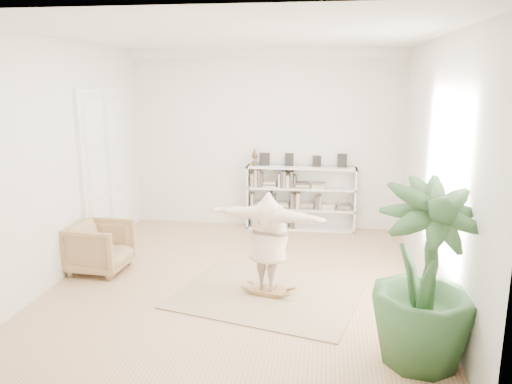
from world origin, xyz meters
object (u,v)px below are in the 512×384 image
(bookshelf, at_px, (300,199))
(houseplant, at_px, (425,276))
(rocker_board, at_px, (268,290))
(armchair, at_px, (100,247))
(person, at_px, (269,239))

(bookshelf, distance_m, houseplant, 5.03)
(rocker_board, xyz_separation_m, houseplant, (1.83, -1.50, 0.94))
(armchair, distance_m, person, 2.85)
(bookshelf, height_order, person, bookshelf)
(armchair, bearing_deg, person, -97.82)
(armchair, relative_size, rocker_board, 1.53)
(bookshelf, height_order, rocker_board, bookshelf)
(armchair, relative_size, person, 0.50)
(armchair, bearing_deg, bookshelf, -44.96)
(houseplant, bearing_deg, armchair, 156.26)
(rocker_board, bearing_deg, houseplant, -25.02)
(bookshelf, height_order, houseplant, houseplant)
(armchair, distance_m, houseplant, 5.06)
(bookshelf, xyz_separation_m, rocker_board, (-0.28, -3.27, -0.57))
(bookshelf, distance_m, person, 3.29)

